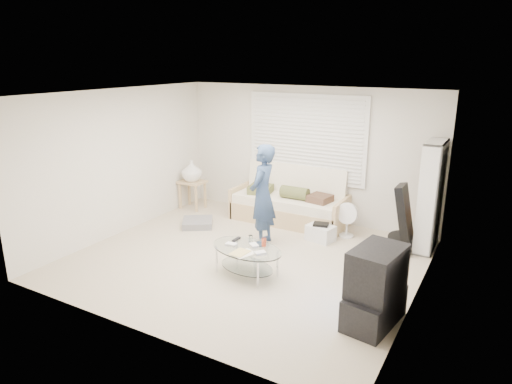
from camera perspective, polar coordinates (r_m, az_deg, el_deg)
The scene contains 13 objects.
ground at distance 7.10m, azimuth -1.31°, elevation -8.37°, with size 5.00×5.00×0.00m, color #C3B498.
room_shell at distance 7.00m, azimuth 0.62°, elevation 5.31°, with size 5.02×4.52×2.51m.
window_blinds at distance 8.53m, azimuth 6.27°, elevation 6.69°, with size 2.32×0.08×1.62m.
futon_sofa at distance 8.59m, azimuth 4.22°, elevation -1.48°, with size 2.14×0.87×1.05m.
grey_floor_pillow at distance 8.49m, azimuth -7.32°, elevation -3.83°, with size 0.53×0.53×0.12m, color slate.
side_table at distance 9.30m, azimuth -8.04°, elevation 2.38°, with size 0.51×0.41×1.01m.
bookshelf at distance 7.68m, azimuth 20.94°, elevation -0.53°, with size 0.28×0.74×1.76m.
guitar_case at distance 7.54m, azimuth 17.99°, elevation -3.75°, with size 0.40×0.40×1.08m.
floor_fan at distance 7.98m, azimuth 11.34°, elevation -3.06°, with size 0.37×0.25×0.62m.
storage_bin at distance 7.81m, azimuth 8.07°, elevation -5.04°, with size 0.50×0.40×0.31m.
tv_unit at distance 5.50m, azimuth 14.71°, elevation -11.47°, with size 0.58×0.92×0.94m.
coffee_table at distance 6.49m, azimuth -1.13°, elevation -7.63°, with size 1.21×0.88×0.53m.
standing_person at distance 7.37m, azimuth 0.81°, elevation -0.45°, with size 0.61×0.40×1.68m, color navy.
Camera 1 is at (3.32, -5.53, 2.98)m, focal length 32.00 mm.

